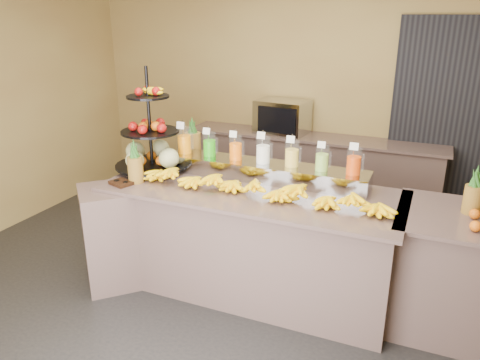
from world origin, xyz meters
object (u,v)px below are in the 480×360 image
Objects in this scene: pitcher_tray at (263,171)px; oven_warmer at (282,117)px; banana_heap at (257,185)px; fruit_stand at (155,146)px; condiment_caddy at (121,183)px.

oven_warmer is at bearing 102.76° from pitcher_tray.
fruit_stand reaches higher than banana_heap.
fruit_stand reaches higher than condiment_caddy.
condiment_caddy is (-1.06, -0.61, -0.06)m from pitcher_tray.
banana_heap is at bearing -70.71° from oven_warmer.
banana_heap is 11.64× the size of condiment_caddy.
pitcher_tray is 10.02× the size of condiment_caddy.
banana_heap reaches higher than pitcher_tray.
condiment_caddy is 0.31× the size of oven_warmer.
condiment_caddy is at bearing -149.97° from pitcher_tray.
banana_heap is 2.09m from oven_warmer.
oven_warmer reaches higher than pitcher_tray.
condiment_caddy is (-1.15, -0.25, -0.07)m from banana_heap.
pitcher_tray reaches higher than condiment_caddy.
pitcher_tray is at bearing 30.03° from condiment_caddy.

